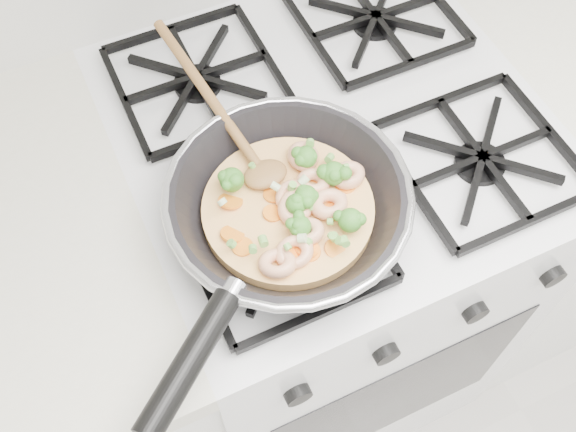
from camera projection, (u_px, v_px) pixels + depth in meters
name	position (u px, v px, depth m)	size (l,w,h in m)	color
stove	(320.00, 263.00, 1.34)	(0.60, 0.60, 0.92)	white
skillet	(287.00, 206.00, 0.83)	(0.41, 0.52, 0.10)	black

